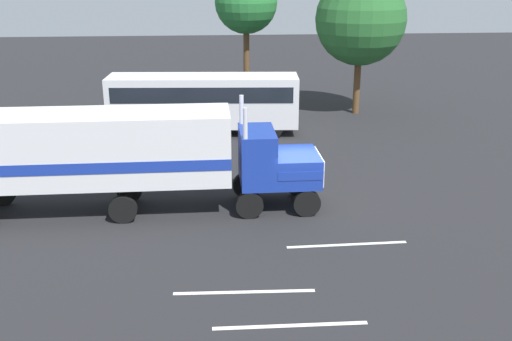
{
  "coord_description": "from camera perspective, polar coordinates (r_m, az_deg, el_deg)",
  "views": [
    {
      "loc": [
        -3.61,
        -22.34,
        9.71
      ],
      "look_at": [
        -1.89,
        0.25,
        1.6
      ],
      "focal_mm": 41.36,
      "sensor_mm": 36.0,
      "label": 1
    }
  ],
  "objects": [
    {
      "name": "lane_stripe_mid",
      "position": [
        18.65,
        -1.14,
        -11.67
      ],
      "size": [
        4.4,
        0.3,
        0.01
      ],
      "primitive_type": "cube",
      "rotation": [
        0.0,
        0.0,
        -0.03
      ],
      "color": "silver",
      "rests_on": "ground_plane"
    },
    {
      "name": "tree_left",
      "position": [
        39.38,
        10.08,
        14.16
      ],
      "size": [
        5.81,
        5.81,
        9.03
      ],
      "color": "brown",
      "rests_on": "ground_plane"
    },
    {
      "name": "ground_plane",
      "position": [
        24.63,
        4.43,
        -3.59
      ],
      "size": [
        120.0,
        120.0,
        0.0
      ],
      "primitive_type": "plane",
      "color": "#232326"
    },
    {
      "name": "parked_bus",
      "position": [
        34.83,
        -5.11,
        6.94
      ],
      "size": [
        11.14,
        3.25,
        3.4
      ],
      "color": "silver",
      "rests_on": "ground_plane"
    },
    {
      "name": "tree_center",
      "position": [
        43.77,
        -0.96,
        15.93
      ],
      "size": [
        4.5,
        4.5,
        9.13
      ],
      "color": "brown",
      "rests_on": "ground_plane"
    },
    {
      "name": "person_bystander",
      "position": [
        27.37,
        -11.05,
        0.53
      ],
      "size": [
        0.34,
        0.46,
        1.63
      ],
      "color": "#2D3347",
      "rests_on": "ground_plane"
    },
    {
      "name": "lane_stripe_near",
      "position": [
        21.72,
        8.79,
        -7.1
      ],
      "size": [
        4.4,
        0.27,
        0.01
      ],
      "primitive_type": "cube",
      "rotation": [
        0.0,
        0.0,
        0.03
      ],
      "color": "silver",
      "rests_on": "ground_plane"
    },
    {
      "name": "semi_truck",
      "position": [
        23.91,
        -12.5,
        1.73
      ],
      "size": [
        14.21,
        3.08,
        4.5
      ],
      "color": "#193399",
      "rests_on": "ground_plane"
    },
    {
      "name": "lane_stripe_far",
      "position": [
        17.18,
        3.34,
        -14.75
      ],
      "size": [
        4.4,
        0.19,
        0.01
      ],
      "primitive_type": "cube",
      "rotation": [
        0.0,
        0.0,
        -0.01
      ],
      "color": "silver",
      "rests_on": "ground_plane"
    }
  ]
}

